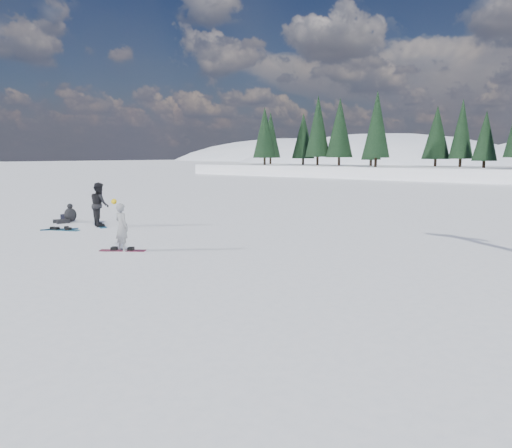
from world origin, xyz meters
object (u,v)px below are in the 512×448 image
(snowboarder_woman, at_px, (122,227))
(seated_rider, at_px, (69,215))
(snowboarder_man, at_px, (100,204))
(snowboard_loose_a, at_px, (59,229))
(snowboard_loose_c, at_px, (62,230))
(gear_bag, at_px, (66,217))

(snowboarder_woman, xyz_separation_m, seated_rider, (-7.79, 2.70, -0.47))
(snowboarder_man, bearing_deg, seated_rider, 26.21)
(snowboarder_woman, relative_size, snowboarder_man, 0.89)
(snowboard_loose_a, height_order, snowboard_loose_c, same)
(snowboarder_woman, xyz_separation_m, snowboard_loose_c, (-5.68, 1.13, -0.79))
(snowboarder_man, relative_size, snowboard_loose_a, 1.29)
(snowboarder_woman, relative_size, seated_rider, 1.55)
(snowboard_loose_c, bearing_deg, snowboard_loose_a, 144.75)
(seated_rider, relative_size, snowboard_loose_c, 0.74)
(gear_bag, distance_m, snowboard_loose_a, 3.08)
(seated_rider, bearing_deg, snowboarder_woman, -2.31)
(snowboarder_man, xyz_separation_m, snowboard_loose_a, (-0.45, -1.69, -0.95))
(snowboard_loose_a, bearing_deg, snowboarder_woman, -66.39)
(snowboarder_man, height_order, snowboard_loose_c, snowboarder_man)
(seated_rider, relative_size, gear_bag, 2.46)
(seated_rider, distance_m, snowboard_loose_c, 2.65)
(snowboarder_man, relative_size, seated_rider, 1.75)
(gear_bag, relative_size, snowboard_loose_c, 0.30)
(snowboard_loose_a, bearing_deg, gear_bag, 89.23)
(snowboarder_woman, height_order, snowboard_loose_c, snowboarder_woman)
(gear_bag, distance_m, snowboard_loose_c, 3.35)
(snowboarder_man, relative_size, snowboard_loose_c, 1.29)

